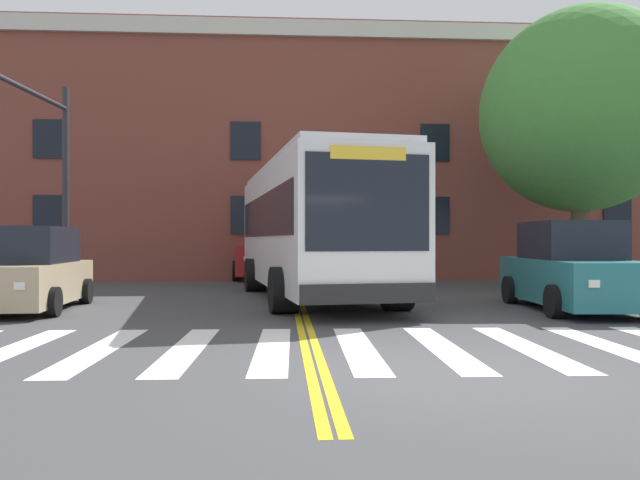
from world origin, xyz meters
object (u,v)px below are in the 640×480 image
object	(u,v)px
car_teal_far_lane	(572,270)
street_tree_curbside_large	(580,111)
city_bus	(312,226)
traffic_light_far_corner	(35,149)
car_tan_near_lane	(30,272)
car_red_behind_bus	(263,251)

from	to	relation	value
car_teal_far_lane	street_tree_curbside_large	world-z (taller)	street_tree_curbside_large
car_teal_far_lane	city_bus	bearing A→B (deg)	150.40
car_teal_far_lane	traffic_light_far_corner	size ratio (longest dim) A/B	0.87
city_bus	car_tan_near_lane	xyz separation A→B (m)	(-6.23, -2.44, -1.06)
car_teal_far_lane	street_tree_curbside_large	xyz separation A→B (m)	(2.65, 4.97, 4.51)
car_teal_far_lane	traffic_light_far_corner	xyz separation A→B (m)	(-11.88, 1.27, 2.71)
car_red_behind_bus	street_tree_curbside_large	world-z (taller)	street_tree_curbside_large
car_teal_far_lane	car_red_behind_bus	xyz separation A→B (m)	(-7.01, 11.38, 0.20)
traffic_light_far_corner	street_tree_curbside_large	world-z (taller)	street_tree_curbside_large
city_bus	street_tree_curbside_large	bearing A→B (deg)	12.63
traffic_light_far_corner	car_tan_near_lane	bearing A→B (deg)	-78.05
car_tan_near_lane	car_teal_far_lane	bearing A→B (deg)	-3.38
city_bus	car_teal_far_lane	bearing A→B (deg)	-29.60
city_bus	traffic_light_far_corner	bearing A→B (deg)	-163.59
car_tan_near_lane	car_red_behind_bus	bearing A→B (deg)	66.06
car_teal_far_lane	car_red_behind_bus	bearing A→B (deg)	121.62
city_bus	car_teal_far_lane	distance (m)	6.43
city_bus	car_tan_near_lane	distance (m)	6.78
traffic_light_far_corner	car_red_behind_bus	bearing A→B (deg)	64.31
city_bus	car_red_behind_bus	size ratio (longest dim) A/B	2.23
car_red_behind_bus	traffic_light_far_corner	distance (m)	11.51
street_tree_curbside_large	traffic_light_far_corner	bearing A→B (deg)	-165.70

